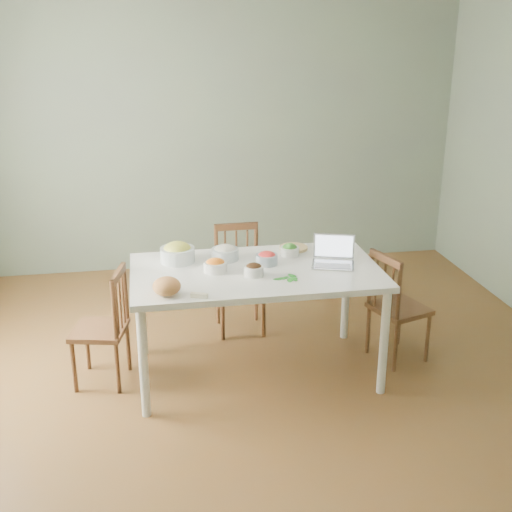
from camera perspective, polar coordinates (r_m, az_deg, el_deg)
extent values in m
cube|color=brown|center=(4.85, 0.38, -10.90)|extent=(5.00, 5.00, 0.00)
cube|color=slate|center=(6.73, -3.52, 10.20)|extent=(5.00, 0.00, 2.70)
cube|color=slate|center=(2.10, 13.31, -13.39)|extent=(5.00, 0.00, 2.70)
ellipsoid|color=#9F6933|center=(4.21, -7.80, -2.63)|extent=(0.23, 0.23, 0.12)
cube|color=beige|center=(4.16, -4.97, -3.45)|extent=(0.11, 0.07, 0.03)
cylinder|color=tan|center=(5.02, 3.29, 0.71)|extent=(0.24, 0.24, 0.02)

